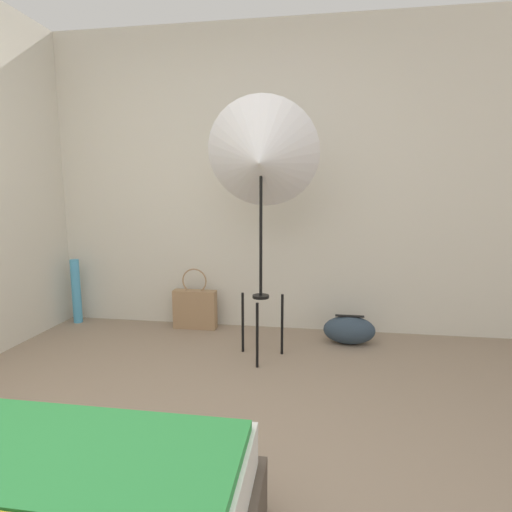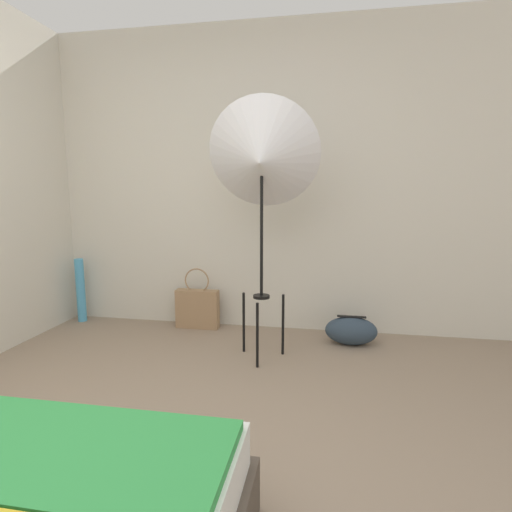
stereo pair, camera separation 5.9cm
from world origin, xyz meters
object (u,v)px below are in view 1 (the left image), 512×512
(photo_umbrella, at_px, (261,159))
(tote_bag, at_px, (195,308))
(paper_roll, at_px, (76,291))
(duffel_bag, at_px, (349,330))

(photo_umbrella, relative_size, tote_bag, 3.40)
(photo_umbrella, relative_size, paper_roll, 3.10)
(paper_roll, bearing_deg, duffel_bag, -3.95)
(duffel_bag, xyz_separation_m, paper_roll, (-2.47, 0.17, 0.18))
(tote_bag, distance_m, paper_roll, 1.14)
(tote_bag, distance_m, duffel_bag, 1.35)
(tote_bag, xyz_separation_m, paper_roll, (-1.14, -0.01, 0.11))
(tote_bag, height_order, paper_roll, paper_roll)
(photo_umbrella, xyz_separation_m, tote_bag, (-0.67, 0.55, -1.24))
(photo_umbrella, xyz_separation_m, duffel_bag, (0.66, 0.38, -1.31))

